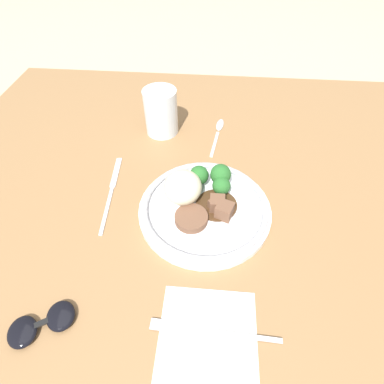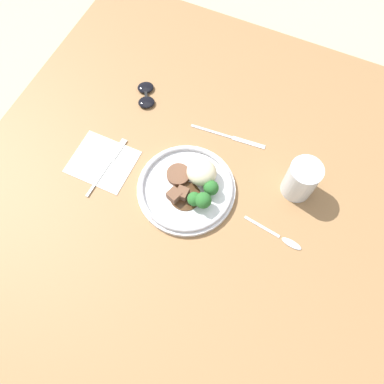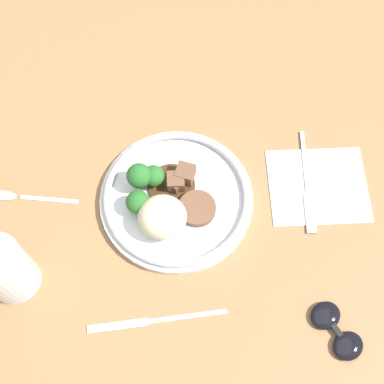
% 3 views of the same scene
% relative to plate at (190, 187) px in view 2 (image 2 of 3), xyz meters
% --- Properties ---
extents(ground_plane, '(8.00, 8.00, 0.00)m').
position_rel_plate_xyz_m(ground_plane, '(-0.01, 0.01, -0.07)').
color(ground_plane, tan).
extents(dining_table, '(1.14, 1.22, 0.05)m').
position_rel_plate_xyz_m(dining_table, '(-0.01, 0.01, -0.04)').
color(dining_table, olive).
rests_on(dining_table, ground).
extents(napkin, '(0.17, 0.14, 0.00)m').
position_rel_plate_xyz_m(napkin, '(-0.25, -0.02, -0.02)').
color(napkin, silver).
rests_on(napkin, dining_table).
extents(plate, '(0.25, 0.25, 0.07)m').
position_rel_plate_xyz_m(plate, '(0.00, 0.00, 0.00)').
color(plate, white).
rests_on(plate, dining_table).
extents(juice_glass, '(0.08, 0.08, 0.11)m').
position_rel_plate_xyz_m(juice_glass, '(0.25, 0.12, 0.03)').
color(juice_glass, orange).
rests_on(juice_glass, dining_table).
extents(fork, '(0.02, 0.19, 0.00)m').
position_rel_plate_xyz_m(fork, '(-0.23, -0.01, -0.02)').
color(fork, silver).
rests_on(fork, napkin).
extents(knife, '(0.21, 0.03, 0.00)m').
position_rel_plate_xyz_m(knife, '(0.03, 0.19, -0.02)').
color(knife, silver).
rests_on(knife, dining_table).
extents(spoon, '(0.16, 0.03, 0.01)m').
position_rel_plate_xyz_m(spoon, '(0.26, -0.03, -0.02)').
color(spoon, silver).
rests_on(spoon, dining_table).
extents(sunglasses, '(0.09, 0.11, 0.01)m').
position_rel_plate_xyz_m(sunglasses, '(-0.24, 0.22, -0.01)').
color(sunglasses, black).
rests_on(sunglasses, dining_table).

